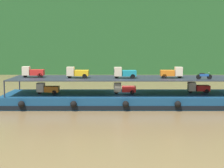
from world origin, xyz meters
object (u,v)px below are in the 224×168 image
(mini_truck_lower_aft, at_px, (124,88))
(mini_truck_upper_mid, at_px, (77,72))
(mini_truck_lower_stern, at_px, (47,89))
(cargo_barge, at_px, (124,99))
(mini_truck_lower_mid, at_px, (198,88))
(motorcycle_upper_port, at_px, (203,76))
(mini_truck_upper_stern, at_px, (32,72))
(mini_truck_upper_bow, at_px, (171,73))
(mini_truck_upper_fore, at_px, (124,73))

(mini_truck_lower_aft, distance_m, mini_truck_upper_mid, 6.19)
(mini_truck_lower_stern, bearing_deg, cargo_barge, 2.87)
(mini_truck_lower_mid, distance_m, motorcycle_upper_port, 3.04)
(mini_truck_upper_stern, distance_m, mini_truck_upper_mid, 5.79)
(mini_truck_lower_aft, xyz_separation_m, mini_truck_upper_bow, (5.89, -0.01, 2.00))
(mini_truck_lower_stern, height_order, mini_truck_upper_bow, mini_truck_upper_bow)
(mini_truck_upper_mid, xyz_separation_m, mini_truck_upper_fore, (5.88, -0.31, 0.00))
(mini_truck_upper_fore, relative_size, motorcycle_upper_port, 1.47)
(mini_truck_upper_stern, height_order, mini_truck_upper_bow, same)
(mini_truck_lower_mid, bearing_deg, mini_truck_upper_mid, -176.93)
(cargo_barge, height_order, mini_truck_lower_aft, mini_truck_lower_aft)
(cargo_barge, xyz_separation_m, mini_truck_lower_stern, (-9.62, -0.48, 1.44))
(mini_truck_lower_mid, distance_m, mini_truck_upper_bow, 4.18)
(mini_truck_upper_stern, relative_size, motorcycle_upper_port, 1.46)
(cargo_barge, xyz_separation_m, mini_truck_lower_mid, (9.41, 0.47, 1.44))
(motorcycle_upper_port, bearing_deg, mini_truck_upper_fore, 171.78)
(cargo_barge, relative_size, motorcycle_upper_port, 15.80)
(mini_truck_lower_stern, bearing_deg, mini_truck_upper_mid, 2.00)
(mini_truck_lower_aft, xyz_separation_m, mini_truck_upper_stern, (-11.58, 0.89, 2.00))
(mini_truck_upper_mid, height_order, mini_truck_upper_bow, same)
(cargo_barge, relative_size, mini_truck_lower_aft, 10.95)
(mini_truck_upper_mid, bearing_deg, mini_truck_lower_mid, 3.07)
(mini_truck_lower_stern, xyz_separation_m, mini_truck_lower_mid, (19.04, 0.95, 0.00))
(mini_truck_lower_stern, xyz_separation_m, mini_truck_lower_aft, (9.59, 0.07, 0.00))
(mini_truck_lower_stern, relative_size, mini_truck_lower_aft, 1.02)
(mini_truck_upper_mid, distance_m, mini_truck_upper_fore, 5.88)
(cargo_barge, height_order, mini_truck_lower_stern, mini_truck_lower_stern)
(mini_truck_upper_bow, bearing_deg, mini_truck_lower_mid, 14.09)
(cargo_barge, relative_size, mini_truck_upper_stern, 10.86)
(cargo_barge, height_order, mini_truck_upper_mid, mini_truck_upper_mid)
(mini_truck_lower_stern, distance_m, mini_truck_upper_fore, 9.82)
(mini_truck_lower_aft, bearing_deg, mini_truck_upper_mid, 179.43)
(mini_truck_upper_fore, bearing_deg, mini_truck_lower_mid, 6.82)
(cargo_barge, distance_m, mini_truck_upper_mid, 6.83)
(cargo_barge, bearing_deg, mini_truck_lower_stern, -177.13)
(mini_truck_upper_stern, bearing_deg, mini_truck_lower_aft, -4.39)
(mini_truck_upper_fore, relative_size, mini_truck_upper_bow, 1.00)
(mini_truck_lower_aft, height_order, mini_truck_upper_stern, mini_truck_upper_stern)
(mini_truck_lower_aft, relative_size, motorcycle_upper_port, 1.44)
(mini_truck_upper_mid, bearing_deg, mini_truck_upper_bow, -0.36)
(mini_truck_lower_mid, height_order, mini_truck_upper_fore, mini_truck_upper_fore)
(cargo_barge, bearing_deg, mini_truck_upper_mid, -176.59)
(mini_truck_lower_stern, height_order, motorcycle_upper_port, motorcycle_upper_port)
(cargo_barge, xyz_separation_m, motorcycle_upper_port, (9.44, -2.02, 3.18))
(mini_truck_lower_aft, xyz_separation_m, mini_truck_upper_mid, (-5.85, 0.06, 2.00))
(mini_truck_upper_stern, height_order, mini_truck_upper_mid, same)
(mini_truck_upper_fore, xyz_separation_m, motorcycle_upper_port, (9.45, -1.36, -0.26))
(cargo_barge, relative_size, mini_truck_upper_mid, 10.83)
(mini_truck_upper_mid, bearing_deg, mini_truck_upper_fore, -3.00)
(mini_truck_upper_mid, bearing_deg, mini_truck_upper_stern, 171.75)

